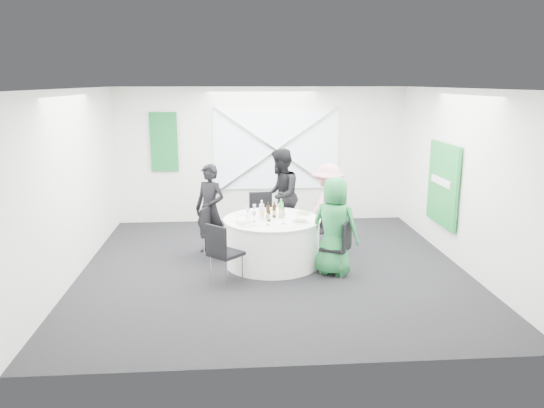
{
  "coord_description": "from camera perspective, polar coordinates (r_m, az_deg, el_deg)",
  "views": [
    {
      "loc": [
        -0.63,
        -7.98,
        2.9
      ],
      "look_at": [
        0.0,
        0.2,
        1.0
      ],
      "focal_mm": 35.0,
      "sensor_mm": 36.0,
      "label": 1
    }
  ],
  "objects": [
    {
      "name": "knife_a",
      "position": [
        8.89,
        2.55,
        -0.88
      ],
      "size": [
        0.08,
        0.14,
        0.01
      ],
      "primitive_type": "cube",
      "rotation": [
        0.0,
        0.0,
        0.44
      ],
      "color": "silver",
      "rests_on": "banquet_table"
    },
    {
      "name": "beer_bottle_d",
      "position": [
        8.29,
        -0.37,
        -1.27
      ],
      "size": [
        0.06,
        0.06,
        0.24
      ],
      "color": "#341D09",
      "rests_on": "banquet_table"
    },
    {
      "name": "person_woman_pink",
      "position": [
        9.33,
        5.98,
        -0.29
      ],
      "size": [
        1.06,
        0.95,
        1.52
      ],
      "primitive_type": "imported",
      "rotation": [
        0.0,
        0.0,
        -2.51
      ],
      "color": "pink",
      "rests_on": "floor"
    },
    {
      "name": "napkin",
      "position": [
        8.16,
        -3.07,
        -1.89
      ],
      "size": [
        0.23,
        0.23,
        0.05
      ],
      "primitive_type": "cube",
      "rotation": [
        0.0,
        0.0,
        0.73
      ],
      "color": "white",
      "rests_on": "plate_front_left"
    },
    {
      "name": "fork_b",
      "position": [
        8.83,
        -2.99,
        -0.99
      ],
      "size": [
        0.08,
        0.14,
        0.01
      ],
      "primitive_type": "cube",
      "rotation": [
        0.0,
        0.0,
        2.72
      ],
      "color": "silver",
      "rests_on": "banquet_table"
    },
    {
      "name": "chair_back_left",
      "position": [
        8.86,
        -6.51,
        -2.72
      ],
      "size": [
        0.51,
        0.5,
        0.87
      ],
      "rotation": [
        0.0,
        0.0,
        1.23
      ],
      "color": "black",
      "rests_on": "floor"
    },
    {
      "name": "green_water_bottle",
      "position": [
        8.49,
        0.99,
        -0.68
      ],
      "size": [
        0.08,
        0.08,
        0.32
      ],
      "color": "green",
      "rests_on": "banquet_table"
    },
    {
      "name": "wine_glass_a",
      "position": [
        8.07,
        -0.48,
        -1.43
      ],
      "size": [
        0.07,
        0.07,
        0.17
      ],
      "color": "white",
      "rests_on": "banquet_table"
    },
    {
      "name": "beer_bottle_c",
      "position": [
        8.51,
        1.13,
        -0.89
      ],
      "size": [
        0.06,
        0.06,
        0.25
      ],
      "color": "#341D09",
      "rests_on": "banquet_table"
    },
    {
      "name": "chair_front_left",
      "position": [
        7.72,
        -5.41,
        -4.87
      ],
      "size": [
        0.58,
        0.58,
        0.91
      ],
      "rotation": [
        0.0,
        0.0,
        2.38
      ],
      "color": "black",
      "rests_on": "floor"
    },
    {
      "name": "window_brace_b",
      "position": [
        11.03,
        0.48,
        5.75
      ],
      "size": [
        2.63,
        0.05,
        1.84
      ],
      "primitive_type": "cube",
      "rotation": [
        0.0,
        -0.97,
        0.0
      ],
      "color": "silver",
      "rests_on": "window_panel"
    },
    {
      "name": "plate_front_right",
      "position": [
        8.27,
        3.08,
        -1.87
      ],
      "size": [
        0.27,
        0.27,
        0.04
      ],
      "color": "white",
      "rests_on": "banquet_table"
    },
    {
      "name": "wine_glass_d",
      "position": [
        8.48,
        -2.64,
        -0.72
      ],
      "size": [
        0.07,
        0.07,
        0.17
      ],
      "color": "white",
      "rests_on": "banquet_table"
    },
    {
      "name": "wine_glass_c",
      "position": [
        8.27,
        -1.93,
        -1.07
      ],
      "size": [
        0.07,
        0.07,
        0.17
      ],
      "color": "white",
      "rests_on": "banquet_table"
    },
    {
      "name": "wall_back",
      "position": [
        11.1,
        -1.11,
        5.27
      ],
      "size": [
        6.0,
        0.0,
        6.0
      ],
      "primitive_type": "plane",
      "rotation": [
        1.57,
        0.0,
        0.0
      ],
      "color": "silver",
      "rests_on": "floor"
    },
    {
      "name": "plate_back_left",
      "position": [
        8.76,
        -2.68,
        -1.07
      ],
      "size": [
        0.27,
        0.27,
        0.01
      ],
      "color": "white",
      "rests_on": "banquet_table"
    },
    {
      "name": "knife_b",
      "position": [
        8.59,
        -3.79,
        -1.4
      ],
      "size": [
        0.09,
        0.14,
        0.01
      ],
      "primitive_type": "cube",
      "rotation": [
        0.0,
        0.0,
        2.6
      ],
      "color": "silver",
      "rests_on": "banquet_table"
    },
    {
      "name": "person_man_back_left",
      "position": [
        9.11,
        -6.68,
        -0.55
      ],
      "size": [
        0.67,
        0.62,
        1.55
      ],
      "primitive_type": "imported",
      "rotation": [
        0.0,
        0.0,
        -0.58
      ],
      "color": "black",
      "rests_on": "floor"
    },
    {
      "name": "plate_back_right",
      "position": [
        8.78,
        3.44,
        -0.99
      ],
      "size": [
        0.27,
        0.27,
        0.04
      ],
      "color": "white",
      "rests_on": "banquet_table"
    },
    {
      "name": "wall_left",
      "position": [
        8.46,
        -20.61,
        1.98
      ],
      "size": [
        0.0,
        6.0,
        6.0
      ],
      "primitive_type": "plane",
      "rotation": [
        1.57,
        0.0,
        1.57
      ],
      "color": "silver",
      "rests_on": "floor"
    },
    {
      "name": "wall_front",
      "position": [
        5.24,
        2.68,
        -3.62
      ],
      "size": [
        6.0,
        0.0,
        6.0
      ],
      "primitive_type": "plane",
      "rotation": [
        -1.57,
        0.0,
        0.0
      ],
      "color": "silver",
      "rests_on": "floor"
    },
    {
      "name": "clear_water_bottle",
      "position": [
        8.44,
        -1.11,
        -0.82
      ],
      "size": [
        0.08,
        0.08,
        0.3
      ],
      "color": "silver",
      "rests_on": "banquet_table"
    },
    {
      "name": "knife_d",
      "position": [
        7.99,
        -1.93,
        -2.48
      ],
      "size": [
        0.11,
        0.12,
        0.01
      ],
      "primitive_type": "cube",
      "rotation": [
        0.0,
        0.0,
        -2.43
      ],
      "color": "silver",
      "rests_on": "banquet_table"
    },
    {
      "name": "window_panel",
      "position": [
        11.07,
        0.46,
        5.78
      ],
      "size": [
        2.6,
        0.03,
        1.6
      ],
      "primitive_type": "cube",
      "color": "silver",
      "rests_on": "wall_back"
    },
    {
      "name": "window_brace_a",
      "position": [
        11.03,
        0.48,
        5.75
      ],
      "size": [
        2.63,
        0.05,
        1.84
      ],
      "primitive_type": "cube",
      "rotation": [
        0.0,
        0.97,
        0.0
      ],
      "color": "silver",
      "rests_on": "window_panel"
    },
    {
      "name": "beer_bottle_a",
      "position": [
        8.46,
        -0.44,
        -0.88
      ],
      "size": [
        0.06,
        0.06,
        0.27
      ],
      "color": "#341D09",
      "rests_on": "banquet_table"
    },
    {
      "name": "wine_glass_f",
      "position": [
        8.79,
        0.39,
        -0.22
      ],
      "size": [
        0.07,
        0.07,
        0.17
      ],
      "color": "white",
      "rests_on": "banquet_table"
    },
    {
      "name": "knife_c",
      "position": [
        8.31,
        3.75,
        -1.89
      ],
      "size": [
        0.11,
        0.12,
        0.01
      ],
      "primitive_type": "cube",
      "rotation": [
        0.0,
        0.0,
        -0.72
      ],
      "color": "silver",
      "rests_on": "banquet_table"
    },
    {
      "name": "green_sign",
      "position": [
        9.45,
        17.89,
        2.04
      ],
      "size": [
        0.05,
        1.2,
        1.4
      ],
      "primitive_type": "cube",
      "color": "#198932",
      "rests_on": "wall_right"
    },
    {
      "name": "wine_glass_e",
      "position": [
        8.14,
        1.26,
        -1.3
      ],
      "size": [
        0.07,
        0.07,
        0.17
      ],
      "color": "white",
      "rests_on": "banquet_table"
    },
    {
      "name": "floor",
      "position": [
        8.51,
        0.1,
        -6.88
      ],
      "size": [
        6.0,
        6.0,
        0.0
      ],
      "primitive_type": "plane",
      "color": "black",
      "rests_on": "ground"
    },
    {
      "name": "chair_front_right",
      "position": [
        8.14,
        7.33,
        -4.27
      ],
      "size": [
        0.53,
        0.53,
        0.85
      ],
      "rotation": [
        0.0,
        0.0,
        4.18
      ],
      "color": "black",
      "rests_on": "floor"
    },
    {
      "name": "fork_d",
      "position": [
        8.29,
        -3.7,
        -1.93
      ],
      "size": [
        0.1,
        0.13,
        0.01
      ],
      "primitive_type": "cube",
      "rotation": [
        0.0,
        0.0,
        -2.54
      ],
      "color": "silver",
      "rests_on": "banquet_table"
    },
    {
      "name": "ceiling",
      "position": [
        8.0,
        0.11,
        12.32
      ],
      "size": [
        6.0,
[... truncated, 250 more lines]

